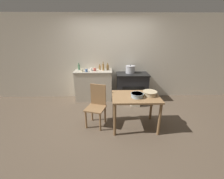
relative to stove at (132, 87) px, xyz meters
The scene contains 18 objects.
ground_plane 1.49m from the stove, 116.74° to the right, with size 14.00×14.00×0.00m, color brown.
wall_back 1.11m from the stove, 153.86° to the left, with size 8.00×0.07×2.55m.
counter_cabinet 1.19m from the stove, behind, with size 1.14×0.53×0.93m.
stove is the anchor object (origin of this frame).
work_table 1.54m from the stove, 95.92° to the right, with size 1.00×0.72×0.74m.
chair 1.70m from the stove, 125.83° to the right, with size 0.50×0.50×0.93m.
flour_sack 0.54m from the stove, 85.27° to the right, with size 0.26×0.18×0.41m, color beige.
stock_pot 0.54m from the stove, 134.28° to the left, with size 0.29×0.29×0.25m.
mixing_bowl_large 1.62m from the stove, 95.09° to the right, with size 0.26×0.26×0.08m.
mixing_bowl_small 1.54m from the stove, 84.24° to the right, with size 0.30×0.30×0.09m.
bottle_far_left 1.75m from the stove, behind, with size 0.06×0.06×0.21m.
bottle_left 0.97m from the stove, behind, with size 0.07×0.07×0.22m.
bottle_mid_left 1.17m from the stove, behind, with size 0.06×0.06×0.17m.
bottle_center_left 1.08m from the stove, behind, with size 0.06×0.06×0.27m.
cup_center 1.36m from the stove, behind, with size 0.08×0.08×0.08m, color silver.
cup_center_right 1.48m from the stove, behind, with size 0.08×0.08×0.08m, color #4C6B99.
cup_mid_right 1.60m from the stove, behind, with size 0.08×0.08×0.08m, color beige.
cup_right 1.27m from the stove, behind, with size 0.08×0.08×0.08m, color #B74C42.
Camera 1 is at (-0.08, -3.14, 1.96)m, focal length 24.00 mm.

